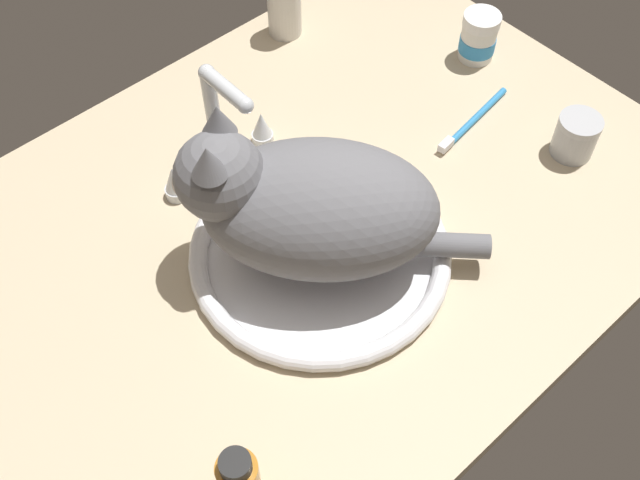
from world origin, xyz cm
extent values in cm
cube|color=#CCB793|center=(0.00, 0.00, 1.50)|extent=(113.91, 75.99, 3.00)
torus|color=white|center=(1.11, -6.27, 4.25)|extent=(34.34, 34.34, 2.50)
cylinder|color=white|center=(1.11, -6.27, 3.30)|extent=(30.59, 30.59, 0.60)
cylinder|color=silver|center=(1.11, 14.96, 4.14)|extent=(4.00, 4.00, 2.28)
cylinder|color=silver|center=(1.11, 14.96, 13.08)|extent=(2.00, 2.00, 15.60)
sphere|color=silver|center=(1.11, 14.96, 20.88)|extent=(2.20, 2.20, 2.20)
cylinder|color=silver|center=(1.11, 11.07, 20.88)|extent=(2.00, 7.77, 2.00)
sphere|color=silver|center=(1.11, 7.18, 20.88)|extent=(2.10, 2.10, 2.10)
cylinder|color=silver|center=(-6.63, 14.96, 3.80)|extent=(3.20, 3.20, 1.60)
cone|color=silver|center=(-6.63, 14.96, 6.65)|extent=(2.88, 2.88, 4.09)
cylinder|color=silver|center=(8.84, 14.96, 3.80)|extent=(3.20, 3.20, 1.60)
cone|color=silver|center=(8.84, 14.96, 6.65)|extent=(2.88, 2.88, 4.09)
ellipsoid|color=slate|center=(1.11, -6.27, 13.40)|extent=(33.71, 33.69, 15.80)
sphere|color=slate|center=(-7.12, 1.95, 18.75)|extent=(10.90, 10.90, 10.90)
cone|color=slate|center=(-9.43, -0.37, 24.61)|extent=(4.14, 4.14, 4.09)
cone|color=slate|center=(-4.81, 4.26, 24.61)|extent=(4.14, 4.14, 4.09)
ellipsoid|color=silver|center=(-10.02, 4.83, 17.66)|extent=(5.55, 5.55, 3.49)
ellipsoid|color=silver|center=(-6.09, 0.92, 12.61)|extent=(12.98, 12.98, 8.69)
cylinder|color=slate|center=(12.33, -17.47, 7.10)|extent=(10.30, 10.29, 3.20)
cylinder|color=white|center=(46.44, 6.60, 6.14)|extent=(5.62, 5.62, 6.28)
cylinder|color=#338CD1|center=(46.44, 6.60, 5.64)|extent=(5.79, 5.79, 2.51)
cylinder|color=white|center=(46.44, 6.60, 10.16)|extent=(5.91, 5.91, 1.76)
cylinder|color=black|center=(-25.99, -24.05, 12.71)|extent=(3.30, 3.30, 1.80)
cylinder|color=#B2B5BA|center=(41.02, -16.62, 5.72)|extent=(6.10, 6.10, 5.43)
cylinder|color=silver|center=(41.02, -16.62, 8.93)|extent=(6.22, 6.22, 1.00)
cylinder|color=silver|center=(27.60, 31.87, 8.94)|extent=(5.50, 5.50, 11.87)
cylinder|color=#338CD1|center=(36.12, -3.03, 3.50)|extent=(14.54, 2.95, 1.00)
cube|color=white|center=(27.63, -4.19, 4.10)|extent=(2.74, 1.54, 1.20)
camera|label=1|loc=(-37.53, -49.27, 86.25)|focal=43.20mm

